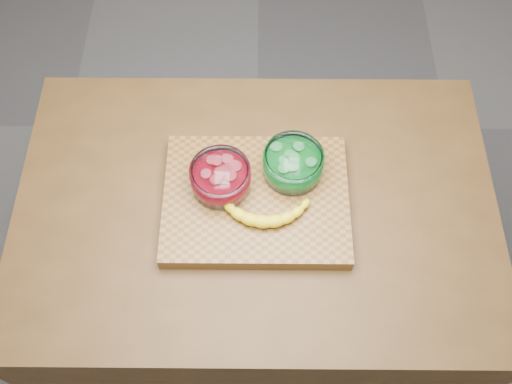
{
  "coord_description": "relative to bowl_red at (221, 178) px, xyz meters",
  "views": [
    {
      "loc": [
        0.0,
        -0.66,
        2.15
      ],
      "look_at": [
        0.0,
        0.0,
        0.96
      ],
      "focal_mm": 40.0,
      "sensor_mm": 36.0,
      "label": 1
    }
  ],
  "objects": [
    {
      "name": "cutting_board",
      "position": [
        0.09,
        -0.03,
        -0.05
      ],
      "size": [
        0.45,
        0.35,
        0.04
      ],
      "primitive_type": "cube",
      "color": "brown",
      "rests_on": "counter"
    },
    {
      "name": "banana",
      "position": [
        0.1,
        -0.08,
        -0.02
      ],
      "size": [
        0.25,
        0.12,
        0.04
      ],
      "primitive_type": null,
      "color": "yellow",
      "rests_on": "cutting_board"
    },
    {
      "name": "ground",
      "position": [
        0.09,
        -0.03,
        -0.97
      ],
      "size": [
        3.5,
        3.5,
        0.0
      ],
      "primitive_type": "plane",
      "color": "#555559",
      "rests_on": "ground"
    },
    {
      "name": "bowl_red",
      "position": [
        0.0,
        0.0,
        0.0
      ],
      "size": [
        0.15,
        0.15,
        0.07
      ],
      "color": "white",
      "rests_on": "cutting_board"
    },
    {
      "name": "counter",
      "position": [
        0.09,
        -0.03,
        -0.52
      ],
      "size": [
        1.2,
        0.8,
        0.9
      ],
      "primitive_type": "cube",
      "color": "#482F15",
      "rests_on": "ground"
    },
    {
      "name": "bowl_green",
      "position": [
        0.17,
        0.04,
        0.0
      ],
      "size": [
        0.15,
        0.15,
        0.07
      ],
      "color": "white",
      "rests_on": "cutting_board"
    }
  ]
}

